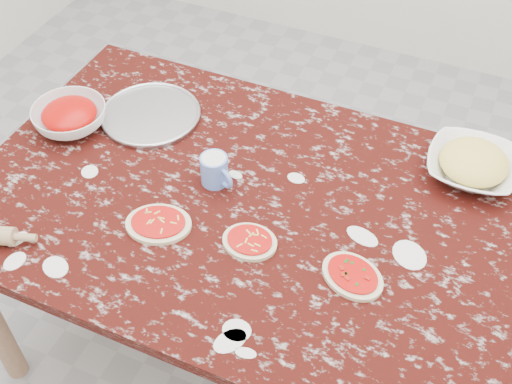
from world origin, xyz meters
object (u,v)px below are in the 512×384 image
Objects in this scene: sauce_bowl at (70,117)px; worktable at (256,224)px; cheese_bowl at (472,167)px; flour_mug at (215,170)px; pizza_tray at (151,115)px.

worktable is at bearing -6.32° from sauce_bowl.
flour_mug reaches higher than cheese_bowl.
sauce_bowl is at bearing 173.68° from worktable.
sauce_bowl is at bearing -166.43° from cheese_bowl.
worktable is 0.67m from sauce_bowl.
sauce_bowl is 0.52m from flour_mug.
sauce_bowl is 2.03× the size of flour_mug.
cheese_bowl reaches higher than pizza_tray.
sauce_bowl is at bearing 175.76° from flour_mug.
worktable is 14.38× the size of flour_mug.
worktable is 0.51m from pizza_tray.
sauce_bowl is (-0.65, 0.07, 0.12)m from worktable.
cheese_bowl is at bearing 13.57° from sauce_bowl.
flour_mug is (0.31, -0.18, 0.04)m from pizza_tray.
sauce_bowl is at bearing -145.28° from pizza_tray.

